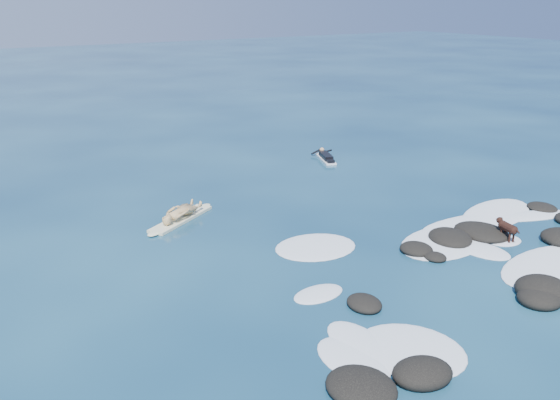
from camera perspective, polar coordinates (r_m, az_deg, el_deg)
ground at (r=17.40m, az=12.54°, el=-5.23°), size 160.00×160.00×0.00m
reef_rocks at (r=17.38m, az=20.54°, el=-5.66°), size 12.91×6.37×0.58m
breaking_foam at (r=18.26m, az=19.14°, el=-4.66°), size 13.14×7.97×0.12m
standing_surfer_rig at (r=19.77m, az=-9.14°, el=0.17°), size 2.99×1.99×1.89m
paddling_surfer_rig at (r=27.11m, az=4.20°, el=3.96°), size 1.32×2.13×0.38m
dog at (r=19.13m, az=20.03°, el=-2.35°), size 0.40×1.02×0.65m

